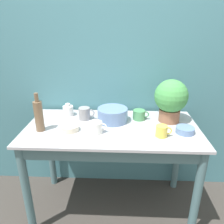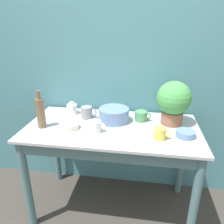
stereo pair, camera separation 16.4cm
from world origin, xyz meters
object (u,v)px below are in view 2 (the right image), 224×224
Objects in this scene: mug_grey at (87,112)px; mug_green at (141,116)px; mug_yellow at (160,134)px; bowl_small_blue at (185,134)px; bowl_small_cream at (70,126)px; bottle_tall at (41,112)px; bottle_short at (72,109)px; mug_white at (95,126)px; potted_plant at (174,101)px; bowl_wash_large at (114,115)px.

mug_green is (0.45, 0.02, -0.01)m from mug_grey.
mug_yellow is 0.86× the size of bowl_small_blue.
bowl_small_cream is (-0.66, 0.06, -0.02)m from mug_yellow.
bottle_short is at bearing 64.58° from bottle_tall.
bottle_tall is at bearing -177.74° from bowl_small_cream.
mug_white is at bearing -2.17° from bottle_tall.
mug_green is 0.39m from bowl_small_blue.
mug_green is at bearing 37.35° from mug_white.
bowl_small_cream is (-0.76, -0.21, -0.17)m from potted_plant.
bowl_wash_large is 1.81× the size of bowl_small_blue.
mug_grey is at bearing 116.81° from mug_white.
bottle_short is at bearing 174.54° from potted_plant.
potted_plant is 3.20× the size of bottle_short.
mug_grey is (0.16, -0.08, 0.01)m from bottle_short.
potted_plant reaches higher than mug_green.
mug_green is at bearing 11.82° from bowl_wash_large.
potted_plant reaches higher than mug_grey.
bowl_wash_large is 1.82× the size of mug_white.
bowl_small_blue is at bearing -15.52° from mug_grey.
mug_grey is (-0.23, 0.03, -0.00)m from bowl_wash_large.
mug_grey reaches higher than mug_yellow.
mug_white reaches higher than bowl_small_blue.
mug_white is 1.00× the size of mug_green.
potted_plant is at bearing -5.46° from bottle_short.
bowl_small_blue is (1.06, 0.01, -0.10)m from bottle_tall.
potted_plant is at bearing -5.25° from mug_green.
mug_yellow is at bearing -3.54° from bottle_tall.
bowl_small_blue is at bearing 19.00° from mug_yellow.
mug_white is at bearing -118.88° from bowl_wash_large.
mug_white is (0.27, -0.31, -0.00)m from bottle_short.
bowl_wash_large is 0.56m from bowl_small_blue.
bottle_short is (-0.84, 0.08, -0.15)m from potted_plant.
bottle_short is 0.81× the size of mug_green.
bowl_wash_large is at bearing -177.06° from potted_plant.
bowl_wash_large is 1.84× the size of mug_grey.
bottle_tall is 0.24m from bowl_small_cream.
potted_plant is at bearing 22.03° from mug_white.
potted_plant is 0.48m from bowl_wash_large.
bowl_wash_large is 2.11× the size of mug_yellow.
bottle_short is 0.30m from bowl_small_cream.
bottle_tall is 0.42m from mug_white.
mug_grey is at bearing 36.55° from bottle_tall.
bowl_wash_large is 0.43m from mug_yellow.
potted_plant is 2.59× the size of mug_white.
bottle_short is at bearing 174.45° from mug_green.
potted_plant is 1.18× the size of bottle_tall.
bowl_small_cream is (-0.19, 0.02, -0.02)m from mug_white.
mug_yellow is at bearing -4.75° from mug_white.
potted_plant reaches higher than bottle_tall.
bowl_wash_large is at bearing 19.90° from bottle_tall.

